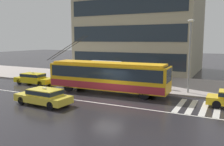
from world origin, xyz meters
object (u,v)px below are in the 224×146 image
pedestrian_at_shelter (166,79)px  taxi_queued_behind_bus (34,78)px  taxi_oncoming_near (44,96)px  bus_shelter (105,67)px  pedestrian_approaching_curb (87,69)px  trolleybus (108,76)px  street_lamp (190,50)px

pedestrian_at_shelter → taxi_queued_behind_bus: bearing=-166.6°
taxi_oncoming_near → taxi_queued_behind_bus: bearing=139.0°
taxi_queued_behind_bus → bus_shelter: bus_shelter is taller
taxi_oncoming_near → bus_shelter: bus_shelter is taller
taxi_oncoming_near → pedestrian_approaching_curb: (-1.37, 8.50, 1.10)m
trolleybus → street_lamp: size_ratio=1.91×
taxi_queued_behind_bus → street_lamp: bearing=9.1°
taxi_oncoming_near → pedestrian_approaching_curb: pedestrian_approaching_curb is taller
pedestrian_at_shelter → street_lamp: 3.84m
taxi_queued_behind_bus → bus_shelter: 8.32m
taxi_oncoming_near → street_lamp: 13.57m
bus_shelter → street_lamp: street_lamp is taller
pedestrian_at_shelter → street_lamp: street_lamp is taller
taxi_oncoming_near → pedestrian_at_shelter: size_ratio=2.72×
street_lamp → trolleybus: bearing=-158.5°
bus_shelter → pedestrian_at_shelter: bus_shelter is taller
trolleybus → taxi_oncoming_near: (-2.50, -6.17, -0.92)m
taxi_queued_behind_bus → bus_shelter: (7.49, 3.37, 1.34)m
taxi_queued_behind_bus → pedestrian_at_shelter: (14.49, 3.45, 0.47)m
trolleybus → pedestrian_at_shelter: trolleybus is taller
pedestrian_at_shelter → street_lamp: bearing=-18.0°
street_lamp → pedestrian_approaching_curb: bearing=-177.6°
trolleybus → bus_shelter: trolleybus is taller
pedestrian_approaching_curb → street_lamp: street_lamp is taller
taxi_queued_behind_bus → pedestrian_at_shelter: 14.90m
taxi_oncoming_near → pedestrian_approaching_curb: bearing=99.2°
pedestrian_at_shelter → pedestrian_approaching_curb: size_ratio=0.85×
taxi_queued_behind_bus → pedestrian_at_shelter: pedestrian_at_shelter is taller
street_lamp → bus_shelter: bearing=175.9°
taxi_queued_behind_bus → bus_shelter: bearing=24.2°
bus_shelter → street_lamp: bearing=-4.1°
trolleybus → taxi_oncoming_near: size_ratio=2.74×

